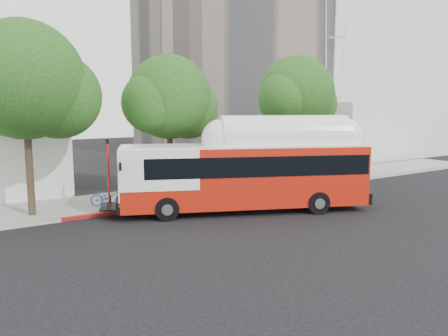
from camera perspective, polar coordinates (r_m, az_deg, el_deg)
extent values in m
plane|color=black|center=(22.54, 2.20, -6.26)|extent=(120.00, 120.00, 0.00)
cube|color=gray|center=(27.93, -5.58, -3.35)|extent=(60.00, 5.00, 0.15)
cube|color=gray|center=(25.71, -2.87, -4.31)|extent=(60.00, 0.30, 0.15)
cube|color=maroon|center=(24.36, -8.99, -5.08)|extent=(10.00, 0.32, 0.16)
cylinder|color=#2D2116|center=(23.69, -24.13, 1.22)|extent=(0.36, 0.36, 6.08)
sphere|color=#193D11|center=(23.60, -24.66, 10.42)|extent=(5.80, 5.80, 5.80)
sphere|color=#193D11|center=(24.07, -20.83, 8.75)|extent=(4.35, 4.35, 4.35)
cylinder|color=#2D2116|center=(26.64, -7.06, 1.84)|extent=(0.36, 0.36, 5.44)
sphere|color=#193D11|center=(26.50, -7.19, 9.16)|extent=(5.00, 5.00, 5.00)
sphere|color=#193D11|center=(27.31, -4.74, 7.73)|extent=(3.75, 3.75, 3.75)
cylinder|color=#2D2116|center=(32.16, 9.30, 3.12)|extent=(0.36, 0.36, 5.76)
sphere|color=#193D11|center=(32.06, 9.45, 9.54)|extent=(5.40, 5.40, 5.40)
sphere|color=#193D11|center=(33.22, 11.08, 8.20)|extent=(4.05, 4.05, 4.05)
cube|color=gray|center=(56.40, 0.55, 20.19)|extent=(18.00, 18.00, 35.00)
cube|color=silver|center=(54.51, 18.38, 4.88)|extent=(20.00, 12.00, 6.00)
cube|color=#AF1A0C|center=(23.16, 2.73, -1.00)|extent=(12.92, 7.64, 3.11)
cube|color=black|center=(23.20, 4.03, 0.61)|extent=(11.76, 7.19, 1.02)
cube|color=white|center=(22.97, 2.76, 2.94)|extent=(12.89, 7.56, 0.11)
cube|color=white|center=(23.52, 7.87, 3.67)|extent=(7.15, 4.68, 0.59)
cube|color=black|center=(22.94, -14.73, -4.89)|extent=(1.55, 2.11, 0.06)
imported|color=navy|center=(22.83, -14.77, -3.63)|extent=(1.31, 1.94, 0.97)
cylinder|color=red|center=(23.65, -14.85, -1.29)|extent=(0.11, 0.11, 3.68)
cube|color=black|center=(23.43, -15.02, 3.37)|extent=(0.05, 0.37, 0.23)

